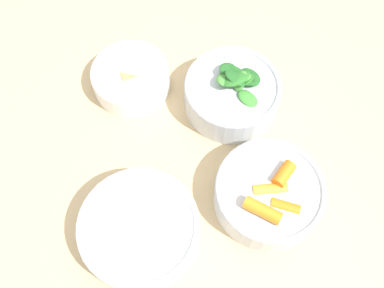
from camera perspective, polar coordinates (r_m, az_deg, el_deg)
ground_plane at (r=1.47m, az=-1.28°, el=-11.14°), size 10.00×10.00×0.00m
dining_table at (r=0.88m, az=-2.10°, el=-0.65°), size 1.00×1.04×0.73m
bowl_carrots at (r=0.70m, az=10.18°, el=-6.48°), size 0.18×0.18×0.07m
bowl_greens at (r=0.78m, az=5.43°, el=6.82°), size 0.17×0.17×0.10m
bowl_beans_hotdog at (r=0.69m, az=-6.95°, el=-11.25°), size 0.19×0.19×0.06m
bowl_cookies at (r=0.81m, az=-8.16°, el=8.75°), size 0.14×0.14×0.05m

